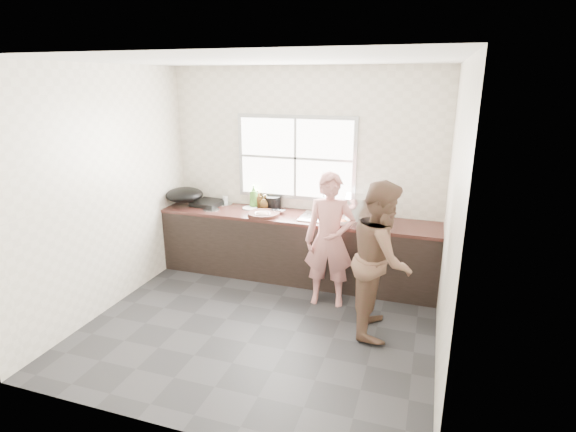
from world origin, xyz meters
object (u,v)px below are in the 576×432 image
(wok, at_px, (184,195))
(bottle_brown_tall, at_px, (258,199))
(black_pot, at_px, (273,202))
(bowl_held, at_px, (337,222))
(bottle_brown_short, at_px, (265,202))
(pot_lid_left, at_px, (211,210))
(glass_jar, at_px, (225,200))
(dish_rack, at_px, (364,210))
(cutting_board, at_px, (264,214))
(person_side, at_px, (381,258))
(bowl_crabs, at_px, (342,222))
(plate_food, at_px, (250,208))
(bottle_green, at_px, (254,196))
(pot_lid_right, at_px, (224,204))
(woman, at_px, (329,244))
(burner, at_px, (208,203))
(bowl_mince, at_px, (263,215))

(wok, bearing_deg, bottle_brown_tall, 15.31)
(black_pot, bearing_deg, bowl_held, -24.05)
(bottle_brown_short, bearing_deg, pot_lid_left, -156.79)
(glass_jar, relative_size, dish_rack, 0.25)
(cutting_board, bearing_deg, bottle_brown_short, 107.24)
(person_side, distance_m, bowl_crabs, 0.97)
(cutting_board, xyz_separation_m, plate_food, (-0.29, 0.23, -0.01))
(bowl_held, xyz_separation_m, bottle_green, (-1.24, 0.41, 0.13))
(black_pot, height_order, bottle_brown_tall, bottle_brown_tall)
(dish_rack, bearing_deg, pot_lid_right, 166.41)
(woman, distance_m, bottle_green, 1.47)
(wok, xyz_separation_m, dish_rack, (2.45, 0.02, 0.01))
(plate_food, distance_m, burner, 0.63)
(bottle_green, height_order, pot_lid_right, bottle_green)
(bowl_mince, bearing_deg, pot_lid_left, 175.40)
(woman, bearing_deg, bowl_held, 80.69)
(bowl_mince, xyz_separation_m, pot_lid_left, (-0.76, 0.06, -0.02))
(wok, bearing_deg, dish_rack, 0.58)
(bowl_held, relative_size, wok, 0.40)
(person_side, relative_size, bottle_brown_tall, 7.55)
(cutting_board, height_order, bottle_brown_tall, bottle_brown_tall)
(cutting_board, xyz_separation_m, bottle_brown_short, (-0.09, 0.29, 0.07))
(black_pot, distance_m, wok, 1.22)
(wok, height_order, dish_rack, dish_rack)
(pot_lid_right, bearing_deg, bowl_crabs, -12.82)
(bowl_mince, xyz_separation_m, wok, (-1.20, 0.14, 0.13))
(woman, height_order, cutting_board, woman)
(cutting_board, height_order, bottle_brown_short, bottle_brown_short)
(bowl_held, distance_m, pot_lid_right, 1.76)
(woman, height_order, pot_lid_left, woman)
(bottle_green, bearing_deg, black_pot, 7.48)
(bowl_mince, bearing_deg, person_side, -26.28)
(bowl_crabs, relative_size, wok, 0.37)
(bottle_brown_tall, relative_size, pot_lid_right, 0.87)
(bottle_brown_short, bearing_deg, pot_lid_right, 176.35)
(bottle_brown_short, xyz_separation_m, burner, (-0.82, -0.07, -0.06))
(bowl_mince, bearing_deg, bottle_brown_short, 105.56)
(woman, distance_m, bottle_brown_tall, 1.44)
(black_pot, xyz_separation_m, bottle_brown_short, (-0.08, -0.06, 0.01))
(bottle_brown_short, bearing_deg, black_pot, 37.19)
(bottle_green, bearing_deg, burner, -171.39)
(bowl_mince, relative_size, wok, 0.40)
(black_pot, xyz_separation_m, dish_rack, (1.26, -0.24, 0.08))
(bottle_brown_short, bearing_deg, woman, -34.23)
(person_side, xyz_separation_m, dish_rack, (-0.34, 0.95, 0.22))
(dish_rack, bearing_deg, wok, 173.34)
(bowl_mince, bearing_deg, bottle_green, 125.87)
(black_pot, distance_m, burner, 0.92)
(bottle_brown_tall, bearing_deg, plate_food, -120.79)
(cutting_board, bearing_deg, dish_rack, 5.20)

